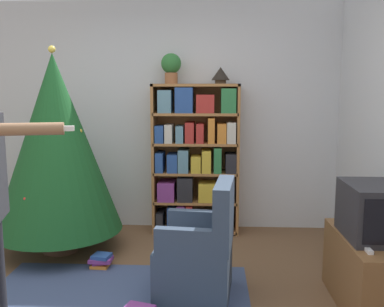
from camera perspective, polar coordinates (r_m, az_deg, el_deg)
The scene contains 10 objects.
wall_back at distance 5.00m, azimuth -3.84°, elevation 4.96°, with size 8.00×0.10×2.60m.
bookshelf at distance 4.78m, azimuth 0.52°, elevation -1.01°, with size 0.96×0.33×1.67m.
tv_stand at distance 3.51m, azimuth 22.76°, elevation -14.49°, with size 0.46×0.93×0.54m.
television at distance 3.36m, azimuth 23.23°, elevation -7.09°, with size 0.42×0.54×0.40m.
game_remote at distance 3.12m, azimuth 22.41°, elevation -11.80°, with size 0.04×0.12×0.02m.
christmas_tree at distance 4.37m, azimuth -17.66°, elevation 1.21°, with size 1.24×1.24×2.02m.
armchair at distance 3.42m, azimuth 1.00°, elevation -13.53°, with size 0.63×0.62×0.92m.
potted_plant at distance 4.75m, azimuth -2.80°, elevation 11.55°, with size 0.22×0.22×0.33m.
table_lamp at distance 4.73m, azimuth 3.83°, elevation 10.48°, with size 0.20×0.20×0.18m.
book_pile_near_tree at distance 4.10m, azimuth -12.06°, elevation -13.78°, with size 0.20×0.17×0.12m.
Camera 1 is at (0.58, -2.75, 1.60)m, focal length 40.00 mm.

